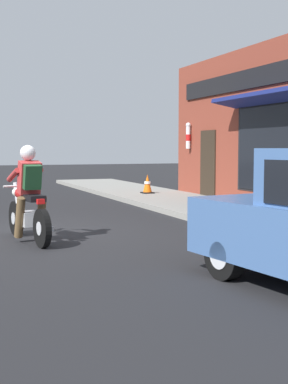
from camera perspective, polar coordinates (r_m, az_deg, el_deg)
ground_plane at (r=9.97m, az=-12.65°, el=-4.47°), size 80.00×80.00×0.00m
sidewalk_curb at (r=14.30m, az=5.09°, el=-1.33°), size 2.60×22.00×0.14m
storefront_building at (r=14.01m, az=12.92°, el=6.79°), size 1.25×9.48×4.20m
motorcycle_with_rider at (r=9.17m, az=-12.23°, el=-0.99°), size 0.66×2.01×1.62m
traffic_cone at (r=16.88m, az=0.37°, el=0.85°), size 0.36×0.36×0.60m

